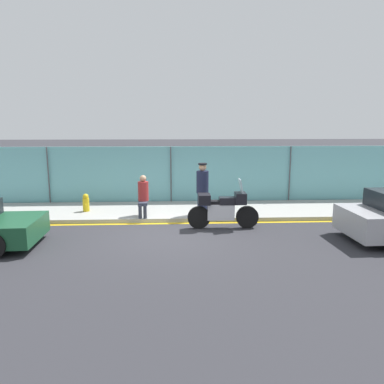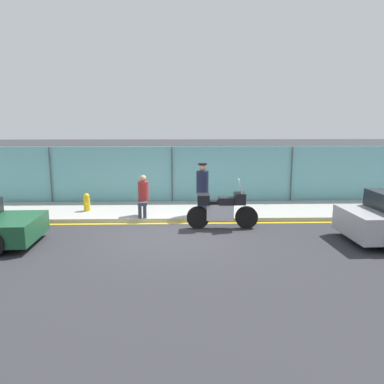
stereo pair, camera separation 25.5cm
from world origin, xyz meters
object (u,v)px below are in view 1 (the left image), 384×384
at_px(motorcycle, 223,208).
at_px(person_seated_on_curb, 143,193).
at_px(officer_standing, 202,189).
at_px(fire_hydrant, 86,203).

relative_size(motorcycle, person_seated_on_curb, 1.61).
xyz_separation_m(officer_standing, fire_hydrant, (-4.04, 0.64, -0.58)).
relative_size(person_seated_on_curb, fire_hydrant, 2.17).
height_order(motorcycle, fire_hydrant, motorcycle).
xyz_separation_m(officer_standing, person_seated_on_curb, (-1.98, -0.08, -0.13)).
bearing_deg(fire_hydrant, motorcycle, -22.36).
height_order(officer_standing, person_seated_on_curb, officer_standing).
distance_m(motorcycle, officer_standing, 1.40).
distance_m(motorcycle, person_seated_on_curb, 2.77).
height_order(person_seated_on_curb, fire_hydrant, person_seated_on_curb).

